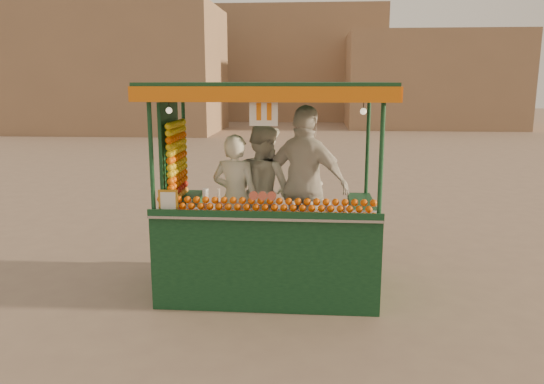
# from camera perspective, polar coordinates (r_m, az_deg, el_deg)

# --- Properties ---
(ground) EXTENTS (90.00, 90.00, 0.00)m
(ground) POSITION_cam_1_polar(r_m,az_deg,el_deg) (6.77, -2.16, -9.64)
(ground) COLOR #776155
(ground) RESTS_ON ground
(building_left) EXTENTS (10.00, 6.00, 6.00)m
(building_left) POSITION_cam_1_polar(r_m,az_deg,el_deg) (28.02, -16.18, 12.44)
(building_left) COLOR #937053
(building_left) RESTS_ON ground
(building_right) EXTENTS (9.00, 6.00, 5.00)m
(building_right) POSITION_cam_1_polar(r_m,az_deg,el_deg) (30.90, 16.58, 11.38)
(building_right) COLOR #937053
(building_right) RESTS_ON ground
(building_center) EXTENTS (14.00, 7.00, 7.00)m
(building_center) POSITION_cam_1_polar(r_m,az_deg,el_deg) (36.38, 0.25, 13.43)
(building_center) COLOR #937053
(building_center) RESTS_ON ground
(juice_cart) EXTENTS (2.71, 1.75, 2.46)m
(juice_cart) POSITION_cam_1_polar(r_m,az_deg,el_deg) (6.27, -0.93, -3.72)
(juice_cart) COLOR #0D321B
(juice_cart) RESTS_ON ground
(vendor_left) EXTENTS (0.64, 0.49, 1.57)m
(vendor_left) POSITION_cam_1_polar(r_m,az_deg,el_deg) (6.48, -3.94, -0.73)
(vendor_left) COLOR white
(vendor_left) RESTS_ON ground
(vendor_middle) EXTENTS (1.03, 1.01, 1.67)m
(vendor_middle) POSITION_cam_1_polar(r_m,az_deg,el_deg) (6.68, -0.93, 0.12)
(vendor_middle) COLOR silver
(vendor_middle) RESTS_ON ground
(vendor_right) EXTENTS (1.21, 0.94, 1.92)m
(vendor_right) POSITION_cam_1_polar(r_m,az_deg,el_deg) (6.39, 3.62, 0.69)
(vendor_right) COLOR silver
(vendor_right) RESTS_ON ground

